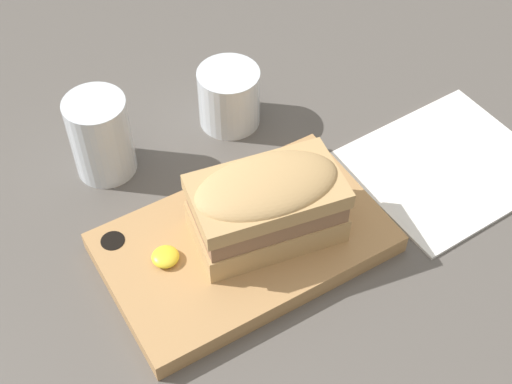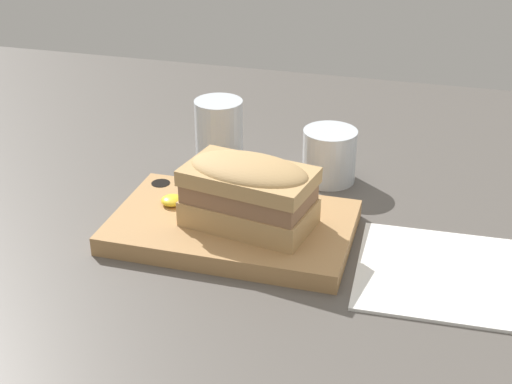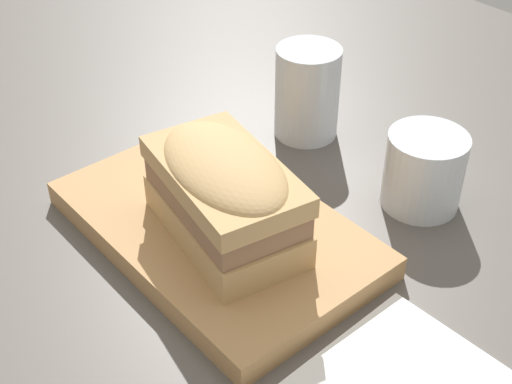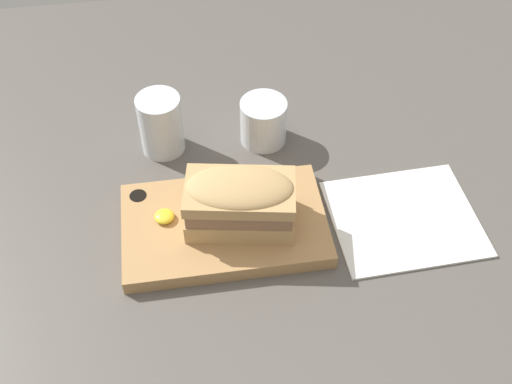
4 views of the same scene
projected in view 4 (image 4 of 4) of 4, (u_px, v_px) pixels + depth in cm
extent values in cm
cube|color=#56514C|center=(256.00, 210.00, 99.15)|extent=(176.46, 123.87, 2.00)
cube|color=tan|center=(224.00, 225.00, 94.36)|extent=(29.78, 18.36, 2.38)
cylinder|color=black|center=(138.00, 198.00, 97.02)|extent=(2.57, 2.57, 1.19)
cube|color=tan|center=(240.00, 214.00, 92.12)|extent=(16.65, 11.30, 3.20)
cube|color=#936B4C|center=(240.00, 202.00, 90.08)|extent=(15.98, 10.85, 2.28)
cube|color=tan|center=(240.00, 192.00, 88.51)|extent=(16.65, 11.30, 1.92)
ellipsoid|color=tan|center=(240.00, 188.00, 87.91)|extent=(16.32, 11.07, 2.88)
ellipsoid|color=yellow|center=(164.00, 216.00, 93.18)|extent=(2.89, 2.89, 1.16)
cylinder|color=silver|center=(161.00, 124.00, 103.17)|extent=(7.12, 7.12, 10.31)
cylinder|color=silver|center=(163.00, 136.00, 105.14)|extent=(6.27, 6.27, 4.64)
cylinder|color=silver|center=(263.00, 121.00, 105.54)|extent=(7.71, 7.71, 7.70)
cylinder|color=#33050F|center=(263.00, 124.00, 106.02)|extent=(6.94, 6.94, 6.01)
cube|color=white|center=(404.00, 218.00, 96.50)|extent=(22.28, 19.39, 0.40)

